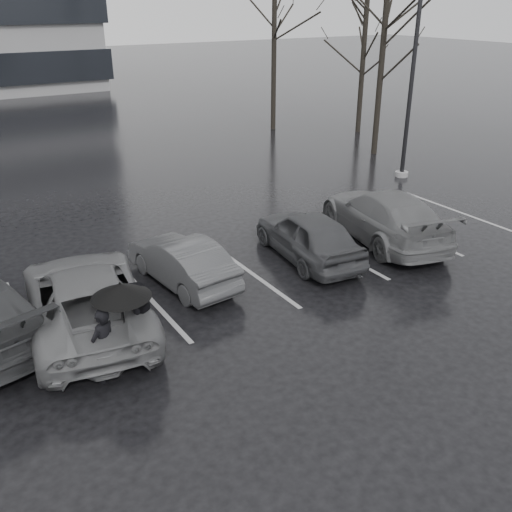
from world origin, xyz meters
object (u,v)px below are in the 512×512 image
object	(u,v)px
tree_east	(382,63)
tree_north	(274,47)
pedestrian_left	(104,346)
car_west_a	(182,261)
lamp_post	(413,66)
car_main	(308,235)
car_west_b	(86,298)
car_east	(384,215)
tree_ne	(363,64)
pedestrian_right	(137,321)

from	to	relation	value
tree_east	tree_north	distance (m)	7.08
pedestrian_left	tree_north	world-z (taller)	tree_north
car_west_a	lamp_post	distance (m)	12.73
car_main	tree_north	bearing A→B (deg)	-113.22
car_west_b	car_east	size ratio (longest dim) A/B	1.01
car_west_b	tree_east	bearing A→B (deg)	-143.66
car_east	tree_ne	world-z (taller)	tree_ne
car_west_a	car_east	world-z (taller)	car_east
pedestrian_right	car_west_a	bearing A→B (deg)	-140.41
car_west_a	tree_north	xyz separation A→B (m)	(12.15, 14.34, 3.65)
pedestrian_left	tree_east	world-z (taller)	tree_east
tree_north	car_west_b	bearing A→B (deg)	-134.25
car_east	tree_north	xyz separation A→B (m)	(5.83, 14.83, 3.51)
tree_ne	tree_east	bearing A→B (deg)	-122.01
car_main	tree_ne	xyz separation A→B (m)	(12.08, 11.80, 2.82)
car_west_a	lamp_post	bearing A→B (deg)	-167.17
car_west_a	tree_ne	bearing A→B (deg)	-150.10
car_west_a	tree_east	world-z (taller)	tree_east
car_main	car_west_b	distance (m)	6.24
pedestrian_left	lamp_post	bearing A→B (deg)	178.63
car_main	car_west_b	size ratio (longest dim) A/B	0.78
car_main	pedestrian_right	size ratio (longest dim) A/B	2.42
car_east	pedestrian_right	distance (m)	8.69
pedestrian_right	tree_ne	size ratio (longest dim) A/B	0.24
tree_ne	pedestrian_right	bearing A→B (deg)	-142.04
car_east	tree_north	distance (m)	16.32
car_main	pedestrian_left	bearing A→B (deg)	27.80
car_west_a	car_east	bearing A→B (deg)	169.48
car_west_a	pedestrian_left	xyz separation A→B (m)	(-2.94, -2.96, 0.17)
tree_east	tree_ne	xyz separation A→B (m)	(2.50, 4.00, -0.50)
car_east	tree_north	size ratio (longest dim) A/B	0.60
car_west_a	car_west_b	xyz separation A→B (m)	(-2.66, -0.86, 0.12)
pedestrian_left	tree_east	distance (m)	19.37
car_east	lamp_post	size ratio (longest dim) A/B	0.55
car_west_b	car_west_a	bearing A→B (deg)	-153.04
car_main	tree_east	world-z (taller)	tree_east
car_main	pedestrian_right	distance (m)	6.06
tree_ne	tree_north	xyz separation A→B (m)	(-3.50, 3.00, 0.75)
car_east	tree_ne	distance (m)	15.32
lamp_post	tree_north	bearing A→B (deg)	86.59
car_west_a	tree_ne	xyz separation A→B (m)	(15.65, 11.34, 2.90)
car_west_b	lamp_post	size ratio (longest dim) A/B	0.55
car_main	pedestrian_right	bearing A→B (deg)	26.79
car_west_a	tree_north	distance (m)	19.15
tree_north	tree_ne	bearing A→B (deg)	-40.60
pedestrian_left	tree_ne	distance (m)	23.61
car_main	pedestrian_left	world-z (taller)	pedestrian_left
car_main	pedestrian_left	distance (m)	6.97
car_east	tree_east	world-z (taller)	tree_east
pedestrian_left	tree_east	bearing A→B (deg)	-174.24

